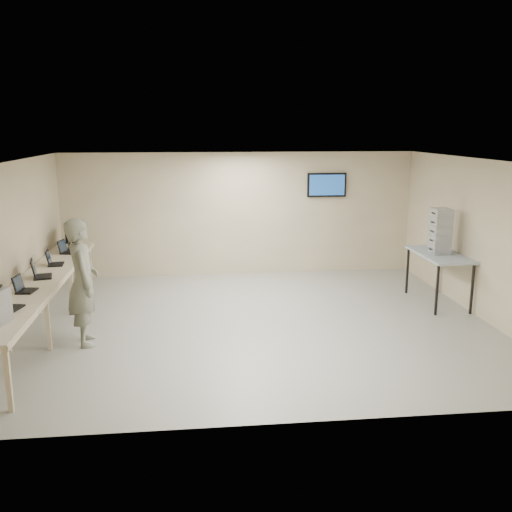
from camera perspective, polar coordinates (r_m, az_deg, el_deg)
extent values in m
cube|color=gray|center=(10.03, 0.13, -6.67)|extent=(8.00, 7.00, 0.01)
cube|color=white|center=(9.48, 0.14, 9.51)|extent=(8.00, 7.00, 0.01)
cube|color=beige|center=(13.09, -1.63, 4.22)|extent=(8.00, 0.01, 2.80)
cube|color=beige|center=(6.30, 3.79, -5.12)|extent=(8.00, 0.01, 2.80)
cube|color=beige|center=(10.03, -23.21, 0.58)|extent=(0.01, 7.00, 2.80)
cube|color=beige|center=(10.86, 21.61, 1.58)|extent=(0.01, 7.00, 2.80)
cube|color=black|center=(13.31, 7.04, 7.09)|extent=(0.15, 0.04, 0.15)
cube|color=black|center=(13.27, 7.08, 7.07)|extent=(0.90, 0.06, 0.55)
cube|color=navy|center=(13.23, 7.12, 7.06)|extent=(0.82, 0.01, 0.47)
cube|color=beige|center=(10.03, -20.77, -2.26)|extent=(0.75, 6.00, 0.04)
cube|color=beige|center=(9.95, -18.66, -2.39)|extent=(0.02, 6.00, 0.06)
cube|color=beige|center=(7.50, -23.54, -11.14)|extent=(0.06, 0.06, 0.86)
cube|color=beige|center=(9.41, -23.65, -6.33)|extent=(0.06, 0.06, 0.86)
cube|color=beige|center=(9.25, -20.08, -6.35)|extent=(0.06, 0.06, 0.86)
cube|color=beige|center=(11.06, -20.98, -3.35)|extent=(0.06, 0.06, 0.86)
cube|color=beige|center=(10.93, -17.93, -3.31)|extent=(0.06, 0.06, 0.86)
cube|color=beige|center=(12.90, -18.88, -0.98)|extent=(0.06, 0.06, 0.86)
cube|color=beige|center=(12.78, -16.25, -0.92)|extent=(0.06, 0.06, 0.86)
cube|color=black|center=(8.51, -23.47, -4.87)|extent=(0.35, 0.43, 0.02)
cube|color=black|center=(9.32, -21.93, -3.27)|extent=(0.28, 0.36, 0.02)
cube|color=black|center=(9.32, -22.71, -2.50)|extent=(0.10, 0.32, 0.24)
cube|color=black|center=(9.32, -22.63, -2.50)|extent=(0.08, 0.28, 0.20)
cube|color=black|center=(10.11, -20.54, -1.95)|extent=(0.36, 0.44, 0.02)
cube|color=black|center=(10.11, -21.39, -1.12)|extent=(0.15, 0.38, 0.28)
cube|color=black|center=(10.11, -21.30, -1.12)|extent=(0.12, 0.33, 0.23)
cube|color=black|center=(10.94, -19.36, -0.79)|extent=(0.28, 0.37, 0.02)
cube|color=black|center=(10.94, -20.06, -0.11)|extent=(0.10, 0.33, 0.25)
cube|color=black|center=(10.94, -19.98, -0.11)|extent=(0.08, 0.29, 0.21)
cube|color=black|center=(11.91, -18.20, 0.34)|extent=(0.32, 0.39, 0.02)
cube|color=black|center=(11.91, -18.82, 0.95)|extent=(0.14, 0.33, 0.24)
cube|color=black|center=(11.91, -18.75, 0.96)|extent=(0.11, 0.29, 0.20)
cylinder|color=black|center=(12.30, -18.11, 0.71)|extent=(0.21, 0.21, 0.02)
cube|color=black|center=(12.28, -18.14, 1.14)|extent=(0.04, 0.03, 0.17)
cube|color=black|center=(12.24, -18.21, 2.11)|extent=(0.05, 0.48, 0.32)
cube|color=black|center=(12.24, -18.08, 2.11)|extent=(0.00, 0.43, 0.27)
cylinder|color=black|center=(12.64, -17.80, 1.05)|extent=(0.22, 0.22, 0.02)
cube|color=black|center=(12.62, -17.83, 1.47)|extent=(0.04, 0.03, 0.18)
cube|color=black|center=(12.58, -17.89, 2.45)|extent=(0.05, 0.49, 0.33)
cube|color=black|center=(12.58, -17.76, 2.46)|extent=(0.00, 0.45, 0.28)
imported|color=gray|center=(9.20, -16.93, -2.51)|extent=(0.64, 0.83, 2.00)
cube|color=#909DA5|center=(11.44, 17.89, 0.14)|extent=(0.77, 1.64, 0.04)
cube|color=black|center=(10.78, 17.65, -3.28)|extent=(0.04, 0.04, 0.94)
cube|color=black|center=(12.07, 14.91, -1.44)|extent=(0.04, 0.04, 0.94)
cube|color=black|center=(11.07, 20.80, -3.11)|extent=(0.04, 0.04, 0.94)
cube|color=black|center=(12.32, 17.79, -1.33)|extent=(0.04, 0.04, 0.94)
cube|color=#A0A3A6|center=(11.41, 17.83, 0.67)|extent=(0.33, 0.37, 0.17)
cube|color=#A0A3A6|center=(11.38, 17.89, 1.52)|extent=(0.33, 0.37, 0.17)
cube|color=#A0A3A6|center=(11.35, 17.95, 2.38)|extent=(0.33, 0.37, 0.17)
cube|color=#A0A3A6|center=(11.32, 18.01, 3.25)|extent=(0.33, 0.37, 0.17)
cube|color=#A0A3A6|center=(11.29, 18.07, 4.11)|extent=(0.33, 0.37, 0.17)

